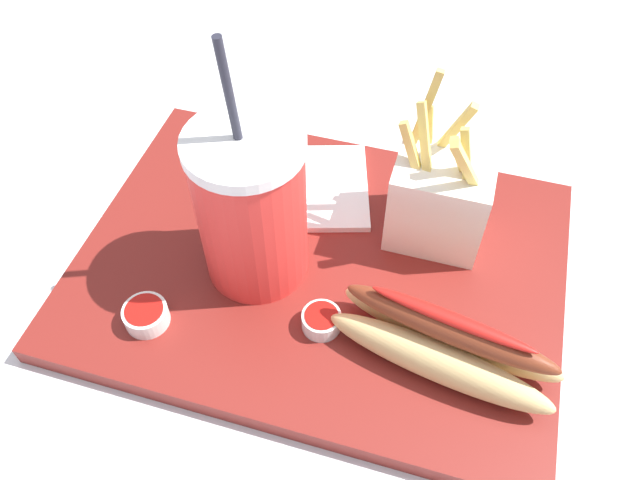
# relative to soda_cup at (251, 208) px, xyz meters

# --- Properties ---
(ground_plane) EXTENTS (2.40, 2.40, 0.02)m
(ground_plane) POSITION_rel_soda_cup_xyz_m (-0.05, -0.02, -0.11)
(ground_plane) COLOR silver
(food_tray) EXTENTS (0.44, 0.32, 0.02)m
(food_tray) POSITION_rel_soda_cup_xyz_m (-0.05, -0.02, -0.09)
(food_tray) COLOR maroon
(food_tray) RESTS_ON ground_plane
(soda_cup) EXTENTS (0.10, 0.10, 0.24)m
(soda_cup) POSITION_rel_soda_cup_xyz_m (0.00, 0.00, 0.00)
(soda_cup) COLOR red
(soda_cup) RESTS_ON food_tray
(fries_basket) EXTENTS (0.09, 0.08, 0.16)m
(fries_basket) POSITION_rel_soda_cup_xyz_m (-0.15, -0.08, -0.03)
(fries_basket) COLOR white
(fries_basket) RESTS_ON food_tray
(hot_dog_1) EXTENTS (0.19, 0.09, 0.07)m
(hot_dog_1) POSITION_rel_soda_cup_xyz_m (-0.18, 0.05, -0.05)
(hot_dog_1) COLOR #DBB775
(hot_dog_1) RESTS_ON food_tray
(ketchup_cup_1) EXTENTS (0.03, 0.03, 0.02)m
(ketchup_cup_1) POSITION_rel_soda_cup_xyz_m (-0.07, 0.05, -0.07)
(ketchup_cup_1) COLOR white
(ketchup_cup_1) RESTS_ON food_tray
(ketchup_cup_2) EXTENTS (0.04, 0.04, 0.02)m
(ketchup_cup_2) POSITION_rel_soda_cup_xyz_m (0.07, 0.08, -0.07)
(ketchup_cup_2) COLOR white
(ketchup_cup_2) RESTS_ON food_tray
(napkin_stack) EXTENTS (0.14, 0.14, 0.01)m
(napkin_stack) POSITION_rel_soda_cup_xyz_m (-0.02, -0.10, -0.07)
(napkin_stack) COLOR white
(napkin_stack) RESTS_ON food_tray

